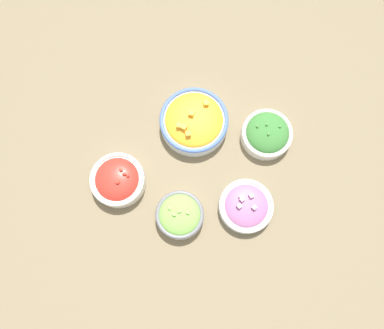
{
  "coord_description": "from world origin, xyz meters",
  "views": [
    {
      "loc": [
        0.03,
        -0.23,
        1.04
      ],
      "look_at": [
        0.0,
        0.0,
        0.03
      ],
      "focal_mm": 35.0,
      "sensor_mm": 36.0,
      "label": 1
    }
  ],
  "objects": [
    {
      "name": "bowl_broccoli",
      "position": [
        0.2,
        0.12,
        0.03
      ],
      "size": [
        0.14,
        0.14,
        0.07
      ],
      "color": "silver",
      "rests_on": "ground_plane"
    },
    {
      "name": "ground_plane",
      "position": [
        0.0,
        0.0,
        0.0
      ],
      "size": [
        3.0,
        3.0,
        0.0
      ],
      "primitive_type": "plane",
      "color": "#75664C"
    },
    {
      "name": "bowl_cherry_tomatoes",
      "position": [
        -0.2,
        -0.07,
        0.03
      ],
      "size": [
        0.15,
        0.15,
        0.07
      ],
      "color": "silver",
      "rests_on": "ground_plane"
    },
    {
      "name": "bowl_squash",
      "position": [
        -0.01,
        0.13,
        0.03
      ],
      "size": [
        0.2,
        0.2,
        0.08
      ],
      "color": "silver",
      "rests_on": "ground_plane"
    },
    {
      "name": "bowl_red_onion",
      "position": [
        0.16,
        -0.09,
        0.02
      ],
      "size": [
        0.15,
        0.15,
        0.06
      ],
      "color": "#B2C1CC",
      "rests_on": "ground_plane"
    },
    {
      "name": "bowl_lettuce",
      "position": [
        -0.01,
        -0.14,
        0.03
      ],
      "size": [
        0.13,
        0.13,
        0.07
      ],
      "color": "silver",
      "rests_on": "ground_plane"
    }
  ]
}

